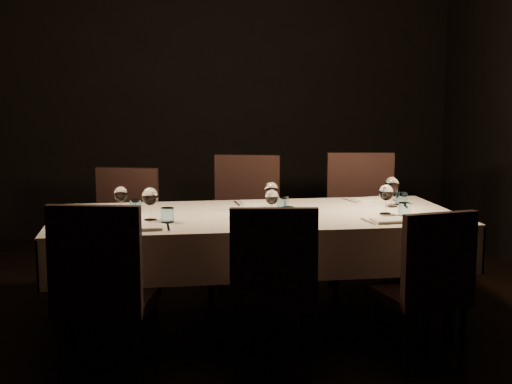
{
  "coord_description": "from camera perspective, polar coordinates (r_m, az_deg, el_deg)",
  "views": [
    {
      "loc": [
        -0.65,
        -4.36,
        1.56
      ],
      "look_at": [
        0.0,
        0.0,
        0.9
      ],
      "focal_mm": 50.0,
      "sensor_mm": 36.0,
      "label": 1
    }
  ],
  "objects": [
    {
      "name": "room",
      "position": [
        4.4,
        0.0,
        7.73
      ],
      "size": [
        5.01,
        6.01,
        3.01
      ],
      "color": "black",
      "rests_on": "ground"
    },
    {
      "name": "dining_table",
      "position": [
        4.49,
        0.0,
        -2.69
      ],
      "size": [
        2.52,
        1.12,
        0.76
      ],
      "color": "black",
      "rests_on": "ground"
    },
    {
      "name": "chair_near_left",
      "position": [
        3.77,
        -12.16,
        -7.4
      ],
      "size": [
        0.57,
        0.57,
        0.98
      ],
      "rotation": [
        0.0,
        0.0,
        2.91
      ],
      "color": "black",
      "rests_on": "ground"
    },
    {
      "name": "place_setting_near_left",
      "position": [
        4.2,
        -8.38,
        -1.44
      ],
      "size": [
        0.36,
        0.42,
        0.2
      ],
      "rotation": [
        0.0,
        0.0,
        0.01
      ],
      "color": "white",
      "rests_on": "dining_table"
    },
    {
      "name": "chair_near_center",
      "position": [
        3.82,
        1.36,
        -7.27
      ],
      "size": [
        0.51,
        0.51,
        0.94
      ],
      "rotation": [
        0.0,
        0.0,
        3.01
      ],
      "color": "black",
      "rests_on": "ground"
    },
    {
      "name": "place_setting_near_center",
      "position": [
        4.27,
        1.56,
        -1.36
      ],
      "size": [
        0.31,
        0.4,
        0.17
      ],
      "rotation": [
        0.0,
        0.0,
        0.12
      ],
      "color": "white",
      "rests_on": "dining_table"
    },
    {
      "name": "chair_near_right",
      "position": [
        4.01,
        13.55,
        -7.02
      ],
      "size": [
        0.51,
        0.51,
        0.9
      ],
      "rotation": [
        0.0,
        0.0,
        3.33
      ],
      "color": "black",
      "rests_on": "ground"
    },
    {
      "name": "place_setting_near_right",
      "position": [
        4.45,
        10.82,
        -1.01
      ],
      "size": [
        0.34,
        0.41,
        0.19
      ],
      "rotation": [
        0.0,
        0.0,
        0.11
      ],
      "color": "white",
      "rests_on": "dining_table"
    },
    {
      "name": "chair_far_left",
      "position": [
        5.25,
        -10.61,
        -2.94
      ],
      "size": [
        0.58,
        0.58,
        0.97
      ],
      "rotation": [
        0.0,
        0.0,
        -0.31
      ],
      "color": "black",
      "rests_on": "ground"
    },
    {
      "name": "place_setting_far_left",
      "position": [
        4.63,
        -10.64,
        -0.68
      ],
      "size": [
        0.33,
        0.4,
        0.18
      ],
      "rotation": [
        0.0,
        0.0,
        0.17
      ],
      "color": "white",
      "rests_on": "dining_table"
    },
    {
      "name": "chair_far_center",
      "position": [
        5.36,
        -0.89,
        -2.19
      ],
      "size": [
        0.61,
        0.61,
        1.04
      ],
      "rotation": [
        0.0,
        0.0,
        -0.27
      ],
      "color": "black",
      "rests_on": "ground"
    },
    {
      "name": "place_setting_far_center",
      "position": [
        4.69,
        1.1,
        -0.38
      ],
      "size": [
        0.33,
        0.41,
        0.18
      ],
      "rotation": [
        0.0,
        0.0,
        0.06
      ],
      "color": "white",
      "rests_on": "dining_table"
    },
    {
      "name": "chair_far_right",
      "position": [
        5.41,
        8.46,
        -2.09
      ],
      "size": [
        0.58,
        0.58,
        1.06
      ],
      "rotation": [
        0.0,
        0.0,
        -0.17
      ],
      "color": "black",
      "rests_on": "ground"
    },
    {
      "name": "place_setting_far_right",
      "position": [
        4.89,
        10.49,
        -0.09
      ],
      "size": [
        0.38,
        0.42,
        0.2
      ],
      "rotation": [
        0.0,
        0.0,
        0.21
      ],
      "color": "white",
      "rests_on": "dining_table"
    }
  ]
}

